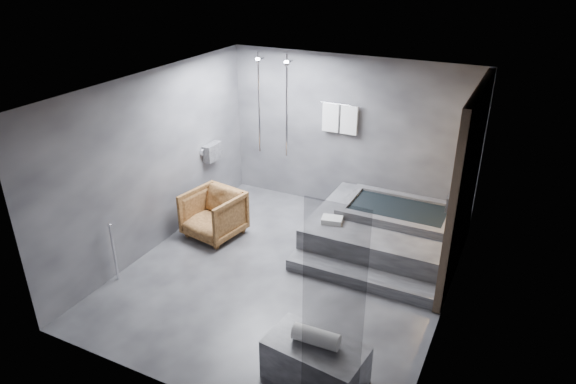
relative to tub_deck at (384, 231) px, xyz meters
The scene contains 7 objects.
room 2.02m from the tub_deck, 118.47° to the right, with size 5.00×5.04×2.82m.
tub_deck is the anchor object (origin of this frame).
tub_step 1.19m from the tub_deck, 90.00° to the right, with size 2.20×0.36×0.18m, color #313133.
concrete_bench 3.15m from the tub_deck, 87.22° to the right, with size 1.09×0.60×0.49m, color #333336.
driftwood_chair 2.81m from the tub_deck, 160.31° to the right, with size 0.84×0.86×0.79m, color #472911.
rolled_towel 3.16m from the tub_deck, 87.33° to the right, with size 0.19×0.19×0.52m, color white.
deck_towel 0.93m from the tub_deck, 143.66° to the right, with size 0.32×0.23×0.08m, color silver.
Camera 1 is at (2.83, -5.71, 4.37)m, focal length 32.00 mm.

